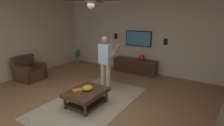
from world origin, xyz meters
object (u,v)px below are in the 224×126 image
Objects in this scene: tv at (138,39)px; wall_speaker_left at (166,42)px; coffee_table at (86,94)px; book at (78,90)px; wall_speaker_right at (116,36)px; bowl at (88,88)px; potted_plant_short at (78,55)px; ceiling_fan at (91,2)px; armchair at (29,72)px; remote_white at (82,89)px; person_standing at (106,60)px; vase_round at (142,57)px; media_console at (135,66)px.

tv is 4.79× the size of wall_speaker_left.
coffee_table is 0.24m from book.
bowl is at bearing -160.83° from wall_speaker_right.
potted_plant_short reaches higher than book.
potted_plant_short reaches higher than coffee_table.
potted_plant_short is at bearing 48.27° from ceiling_fan.
potted_plant_short is 0.54× the size of ceiling_fan.
armchair is 0.82× the size of tv.
coffee_table is (-0.34, -2.89, 0.02)m from armchair.
ceiling_fan reaches higher than tv.
ceiling_fan is at bearing -78.30° from coffee_table.
remote_white reaches higher than coffee_table.
person_standing reaches higher than armchair.
potted_plant_short is 2.93× the size of wall_speaker_right.
person_standing is (-2.16, 0.06, -0.39)m from tv.
wall_speaker_right is (3.19, 1.11, 0.88)m from bowl.
vase_round is 1.00× the size of wall_speaker_right.
potted_plant_short is 4.04m from wall_speaker_left.
wall_speaker_right is (3.24, 0.98, 0.93)m from remote_white.
ceiling_fan is at bearing -91.42° from bowl.
bowl is (-2.94, -0.08, 0.18)m from media_console.
armchair is 3.92× the size of wall_speaker_left.
book is at bearing -26.88° from remote_white.
person_standing is 10.93× the size of remote_white.
armchair is 2.52m from potted_plant_short.
potted_plant_short is 4.08m from book.
ceiling_fan reaches higher than book.
book is at bearing -1.67° from media_console.
book is at bearing 161.32° from wall_speaker_left.
vase_round is at bearing 46.98° from tv.
armchair is 5.75× the size of remote_white.
media_console reaches higher than coffee_table.
remote_white is 3.00m from vase_round.
wall_speaker_left is (3.24, -1.10, 0.87)m from remote_white.
ceiling_fan reaches higher than bowl.
tv is at bearing 46.98° from vase_round.
wall_speaker_right reaches higher than potted_plant_short.
wall_speaker_right is at bearing -134.01° from book.
tv reaches higher than wall_speaker_right.
bowl is 3.50m from wall_speaker_right.
remote_white is at bearing -166.69° from book.
media_console is at bearing 1.37° from coffee_table.
book is at bearing -136.89° from potted_plant_short.
armchair is 2.79m from remote_white.
armchair is 2.93m from person_standing.
armchair is 0.51× the size of media_console.
tv is 4.79× the size of vase_round.
coffee_table is 3.78× the size of bowl.
book is (-0.47, -2.73, 0.14)m from armchair.
coffee_table is at bearing 81.04° from remote_white.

